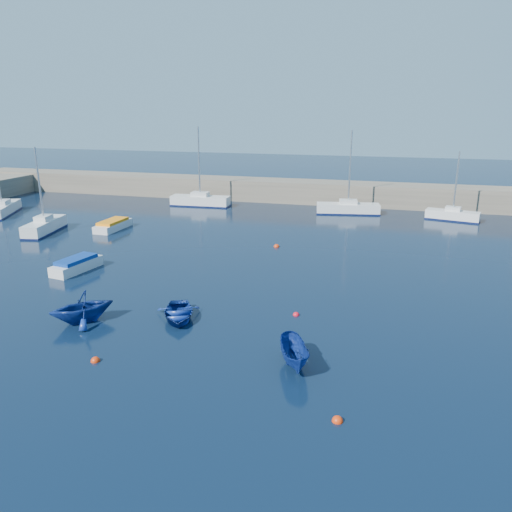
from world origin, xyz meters
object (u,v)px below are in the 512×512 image
(sailboat_3, at_px, (44,226))
(dinghy_center, at_px, (178,313))
(dinghy_right, at_px, (295,355))
(sailboat_4, at_px, (2,209))
(sailboat_5, at_px, (200,200))
(sailboat_6, at_px, (348,208))
(motorboat_1, at_px, (77,265))
(dinghy_left, at_px, (82,307))
(motorboat_2, at_px, (113,225))
(sailboat_7, at_px, (452,215))

(sailboat_3, xyz_separation_m, dinghy_center, (20.64, -15.38, -0.30))
(dinghy_right, bearing_deg, sailboat_4, 125.76)
(sailboat_5, height_order, sailboat_6, sailboat_5)
(sailboat_3, xyz_separation_m, sailboat_4, (-10.14, 6.03, -0.03))
(sailboat_4, bearing_deg, motorboat_1, -60.66)
(motorboat_1, distance_m, dinghy_left, 9.72)
(motorboat_2, bearing_deg, dinghy_right, -42.97)
(sailboat_4, bearing_deg, dinghy_center, -58.05)
(sailboat_6, bearing_deg, dinghy_right, 171.85)
(sailboat_3, bearing_deg, dinghy_center, -47.63)
(sailboat_5, bearing_deg, sailboat_4, 115.75)
(dinghy_right, bearing_deg, sailboat_5, 96.67)
(sailboat_3, xyz_separation_m, sailboat_7, (38.09, 16.12, -0.08))
(sailboat_3, relative_size, motorboat_1, 1.89)
(sailboat_4, height_order, dinghy_center, sailboat_4)
(sailboat_4, xyz_separation_m, dinghy_left, (25.80, -23.16, 0.28))
(sailboat_5, bearing_deg, dinghy_left, -172.12)
(sailboat_6, distance_m, motorboat_2, 25.53)
(motorboat_1, bearing_deg, sailboat_7, 50.92)
(motorboat_1, xyz_separation_m, motorboat_2, (-4.29, 12.19, -0.02))
(sailboat_4, relative_size, sailboat_5, 0.98)
(motorboat_2, bearing_deg, sailboat_7, 23.37)
(sailboat_4, relative_size, dinghy_right, 2.92)
(dinghy_left, bearing_deg, sailboat_4, -179.27)
(dinghy_left, bearing_deg, sailboat_6, 114.01)
(sailboat_7, distance_m, dinghy_right, 36.43)
(motorboat_1, relative_size, dinghy_right, 1.35)
(sailboat_7, xyz_separation_m, dinghy_center, (-17.44, -31.50, -0.22))
(sailboat_4, height_order, motorboat_1, sailboat_4)
(sailboat_7, bearing_deg, sailboat_3, 126.76)
(sailboat_3, distance_m, motorboat_2, 6.32)
(dinghy_left, bearing_deg, dinghy_right, 34.52)
(sailboat_5, xyz_separation_m, dinghy_right, (18.69, -35.50, -0.06))
(sailboat_3, xyz_separation_m, sailboat_6, (27.07, 16.72, -0.03))
(sailboat_4, xyz_separation_m, sailboat_7, (48.23, 10.09, -0.05))
(sailboat_6, xyz_separation_m, dinghy_left, (-11.41, -33.85, 0.28))
(sailboat_6, relative_size, dinghy_left, 2.66)
(motorboat_1, xyz_separation_m, dinghy_center, (10.74, -6.07, -0.11))
(motorboat_2, relative_size, dinghy_right, 1.48)
(sailboat_7, bearing_deg, dinghy_center, 164.84)
(sailboat_5, xyz_separation_m, sailboat_7, (28.74, -0.48, -0.09))
(sailboat_3, bearing_deg, sailboat_5, 49.68)
(dinghy_center, bearing_deg, sailboat_4, 122.34)
(motorboat_2, bearing_deg, sailboat_6, 34.01)
(sailboat_6, distance_m, dinghy_left, 35.72)
(sailboat_6, bearing_deg, motorboat_1, 136.89)
(dinghy_center, bearing_deg, dinghy_left, 176.50)
(sailboat_6, relative_size, motorboat_1, 2.14)
(sailboat_3, bearing_deg, dinghy_right, -44.92)
(motorboat_1, bearing_deg, sailboat_3, 145.63)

